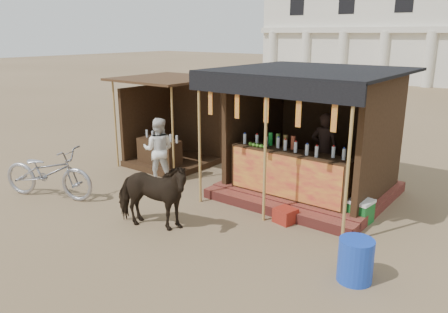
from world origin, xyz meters
TOP-DOWN VIEW (x-y plane):
  - ground at (0.00, 0.00)m, footprint 120.00×120.00m
  - main_stall at (1.01, 3.36)m, footprint 3.60×3.61m
  - secondary_stall at (-3.17, 3.24)m, footprint 2.40×2.40m
  - cow at (-0.44, -0.00)m, footprint 1.69×1.18m
  - motorbike at (-3.40, -0.26)m, footprint 2.30×1.48m
  - bystander at (-2.30, 2.00)m, footprint 0.96×0.90m
  - blue_barrel at (3.20, 0.55)m, footprint 0.63×0.63m
  - red_crate at (1.38, 1.72)m, footprint 0.43×0.42m
  - cooler at (2.40, 2.60)m, footprint 0.68×0.50m
  - background_building at (-2.00, 29.94)m, footprint 26.00×7.45m

SIDE VIEW (x-z plane):
  - ground at x=0.00m, z-range 0.00..0.00m
  - red_crate at x=1.38m, z-range 0.00..0.28m
  - cooler at x=2.40m, z-range 0.00..0.46m
  - blue_barrel at x=3.20m, z-range 0.00..0.65m
  - motorbike at x=-3.40m, z-range 0.00..1.14m
  - cow at x=-0.44m, z-range 0.00..1.30m
  - bystander at x=-2.30m, z-range 0.00..1.56m
  - secondary_stall at x=-3.17m, z-range -0.34..2.04m
  - main_stall at x=1.01m, z-range -0.37..2.41m
  - background_building at x=-2.00m, z-range -0.11..8.07m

